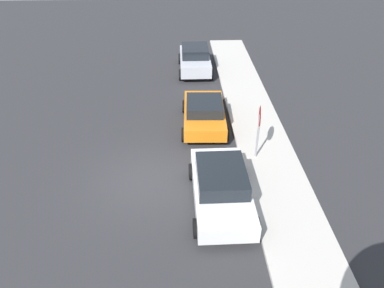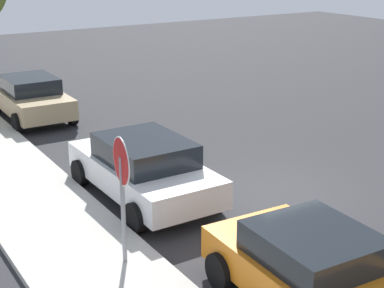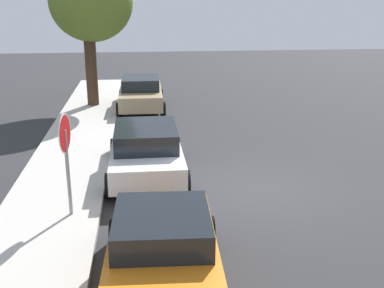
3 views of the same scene
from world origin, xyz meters
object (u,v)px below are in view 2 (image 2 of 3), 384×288
at_px(parked_car_white, 144,167).
at_px(parked_car_tan, 31,97).
at_px(parked_car_orange, 316,272).
at_px(stop_sign, 122,179).

relative_size(parked_car_white, parked_car_tan, 1.09).
distance_m(parked_car_white, parked_car_orange, 5.36).
height_order(parked_car_orange, parked_car_tan, parked_car_tan).
distance_m(stop_sign, parked_car_orange, 3.53).
xyz_separation_m(parked_car_white, parked_car_tan, (7.81, 0.12, -0.01)).
xyz_separation_m(parked_car_orange, parked_car_tan, (13.16, 0.32, 0.04)).
relative_size(stop_sign, parked_car_orange, 0.62).
height_order(stop_sign, parked_car_white, stop_sign).
bearing_deg(stop_sign, parked_car_orange, -144.98).
relative_size(stop_sign, parked_car_white, 0.57).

